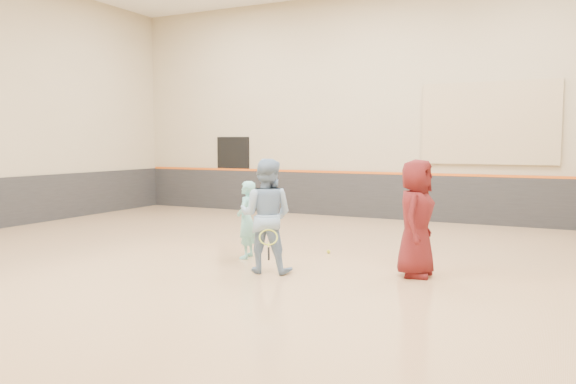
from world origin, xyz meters
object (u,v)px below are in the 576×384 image
at_px(girl, 246,220).
at_px(spare_racket, 248,233).
at_px(instructor, 266,216).
at_px(young_man, 416,218).

bearing_deg(girl, spare_racket, -162.36).
relative_size(instructor, young_man, 1.00).
relative_size(girl, young_man, 0.76).
bearing_deg(spare_racket, young_man, -28.01).
distance_m(girl, instructor, 1.15).
bearing_deg(young_man, spare_racket, 61.09).
height_order(instructor, spare_racket, instructor).
relative_size(instructor, spare_racket, 2.73).
height_order(young_man, spare_racket, young_man).
bearing_deg(young_man, girl, 88.33).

